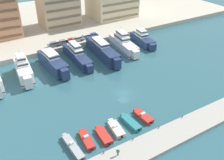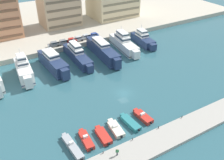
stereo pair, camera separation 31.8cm
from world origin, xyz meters
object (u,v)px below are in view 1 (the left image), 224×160
motorboat_red_mid_left (104,136)px  motorboat_red_center_right (143,116)px  motorboat_grey_far_left (73,147)px  car_silver_center (85,37)px  car_silver_center_left (78,39)px  yacht_white_center_right (123,43)px  car_grey_far_left (53,44)px  yacht_navy_center_left (77,55)px  motorboat_teal_center (131,122)px  car_red_mid_left (71,41)px  car_grey_left (62,42)px  pedestrian_near_edge (118,151)px  yacht_navy_mid_left (53,63)px  motorboat_cream_center_left (116,128)px  yacht_navy_center (102,50)px  motorboat_red_left (87,140)px  yacht_white_left (24,70)px  yacht_navy_mid_right (143,39)px  car_blue_center_right (93,35)px

motorboat_red_mid_left → motorboat_red_center_right: (11.24, 0.68, 0.06)m
motorboat_grey_far_left → car_silver_center: 54.27m
motorboat_grey_far_left → car_silver_center_left: (22.44, 47.42, 2.22)m
yacht_white_center_right → motorboat_red_center_right: yacht_white_center_right is taller
motorboat_red_mid_left → car_silver_center_left: car_silver_center_left is taller
yacht_white_center_right → car_grey_far_left: 25.50m
yacht_navy_center_left → motorboat_red_center_right: (1.22, -35.64, -1.58)m
motorboat_teal_center → car_silver_center_left: bearing=80.5°
motorboat_red_center_right → car_red_mid_left: (1.21, 46.66, 2.24)m
car_grey_left → pedestrian_near_edge: size_ratio=2.44×
car_grey_left → car_silver_center: (9.55, 0.54, 0.00)m
motorboat_red_mid_left → motorboat_teal_center: motorboat_teal_center is taller
yacht_navy_mid_left → motorboat_cream_center_left: size_ratio=2.87×
yacht_navy_center → car_grey_far_left: size_ratio=5.49×
motorboat_red_left → motorboat_red_center_right: size_ratio=1.06×
motorboat_red_mid_left → car_silver_center: 51.59m
motorboat_grey_far_left → motorboat_red_mid_left: 7.06m
yacht_white_left → car_grey_left: size_ratio=3.66×
car_grey_far_left → car_silver_center_left: (9.65, 0.26, 0.00)m
car_grey_far_left → car_red_mid_left: size_ratio=0.99×
car_grey_left → pedestrian_near_edge: (-9.47, -53.90, -0.97)m
yacht_white_left → car_grey_far_left: size_ratio=3.65×
motorboat_red_left → motorboat_teal_center: 11.19m
car_silver_center_left → car_red_mid_left: bearing=-172.3°
yacht_navy_center_left → car_red_mid_left: bearing=77.5°
yacht_navy_mid_right → motorboat_grey_far_left: 57.19m
car_red_mid_left → car_silver_center_left: same height
motorboat_red_mid_left → pedestrian_near_edge: pedestrian_near_edge is taller
yacht_navy_center_left → car_blue_center_right: bearing=43.4°
yacht_navy_center_left → yacht_white_center_right: bearing=-0.9°
motorboat_grey_far_left → car_grey_far_left: (12.79, 47.16, 2.22)m
yacht_navy_mid_left → yacht_navy_center: (17.81, -0.16, 0.03)m
motorboat_red_center_right → motorboat_red_left: bearing=179.8°
car_grey_left → yacht_navy_center_left: bearing=-85.5°
motorboat_grey_far_left → car_blue_center_right: car_blue_center_right is taller
yacht_navy_mid_right → car_blue_center_right: (-15.41, 11.56, 0.80)m
motorboat_teal_center → motorboat_red_center_right: motorboat_red_center_right is taller
car_blue_center_right → yacht_navy_center_left: bearing=-136.6°
motorboat_teal_center → car_silver_center: (11.24, 47.55, 2.28)m
yacht_navy_mid_right → motorboat_red_left: size_ratio=2.31×
yacht_navy_center → motorboat_red_left: yacht_navy_center is taller
motorboat_red_mid_left → motorboat_red_left: bearing=168.8°
yacht_navy_center_left → motorboat_red_mid_left: bearing=-105.4°
motorboat_red_center_right → car_grey_left: size_ratio=1.50×
motorboat_red_center_right → yacht_white_left: bearing=120.2°
car_silver_center → yacht_white_center_right: bearing=-50.7°
car_grey_far_left → motorboat_red_center_right: bearing=-83.3°
car_grey_far_left → yacht_white_center_right: bearing=-26.7°
yacht_navy_mid_left → yacht_white_center_right: bearing=2.8°
yacht_navy_mid_left → car_red_mid_left: (11.38, 12.64, 0.47)m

